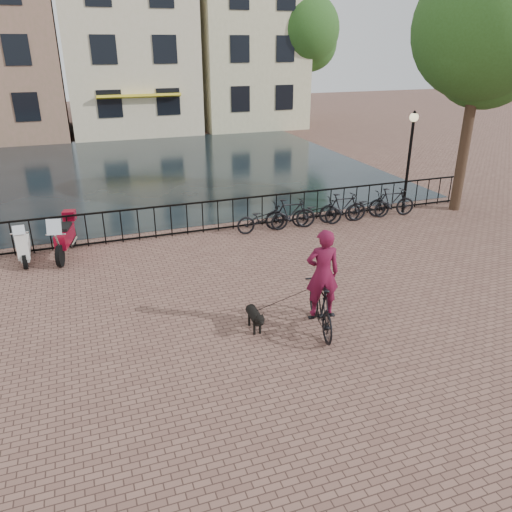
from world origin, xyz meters
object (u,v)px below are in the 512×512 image
object	(u,v)px
cyclist	(322,287)
motorcycle	(64,232)
dog	(255,318)
lamp_post	(411,145)
scooter	(23,240)

from	to	relation	value
cyclist	motorcycle	size ratio (longest dim) A/B	1.29
dog	motorcycle	size ratio (longest dim) A/B	0.41
dog	motorcycle	xyz separation A→B (m)	(-3.68, 5.54, 0.42)
cyclist	dog	world-z (taller)	cyclist
lamp_post	dog	distance (m)	9.72
lamp_post	cyclist	distance (m)	8.88
motorcycle	scooter	size ratio (longest dim) A/B	1.45
cyclist	dog	size ratio (longest dim) A/B	3.14
dog	motorcycle	distance (m)	6.66
dog	scooter	bearing A→B (deg)	132.80
dog	motorcycle	bearing A→B (deg)	125.51
lamp_post	scooter	xyz separation A→B (m)	(-12.37, -0.17, -1.74)
dog	lamp_post	bearing A→B (deg)	38.54
motorcycle	scooter	bearing A→B (deg)	-164.61
scooter	lamp_post	bearing A→B (deg)	-1.37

